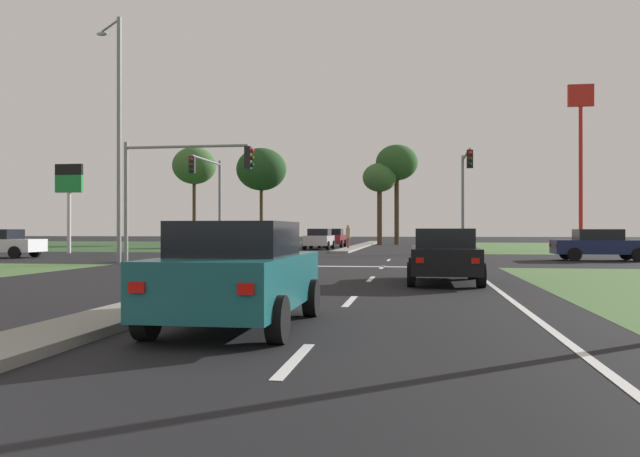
{
  "coord_description": "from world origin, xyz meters",
  "views": [
    {
      "loc": [
        4.89,
        -2.49,
        1.5
      ],
      "look_at": [
        -1.23,
        37.3,
        1.56
      ],
      "focal_mm": 35.66,
      "sensor_mm": 36.0,
      "label": 1
    }
  ],
  "objects_px": {
    "traffic_signal_far_left": "(210,187)",
    "treeline_fourth": "(397,164)",
    "treeline_second": "(261,170)",
    "fastfood_pole_sign": "(581,130)",
    "treeline_near": "(194,166)",
    "car_navy_near": "(600,245)",
    "car_black_sixth": "(444,255)",
    "traffic_signal_far_right": "(465,183)",
    "car_maroon_fifth": "(332,238)",
    "street_lamp_second": "(117,128)",
    "fuel_price_totem": "(69,188)",
    "pedestrian_at_median": "(348,234)",
    "car_silver_third": "(319,239)",
    "car_red_seventh": "(225,244)",
    "treeline_third": "(380,179)",
    "car_teal_second": "(238,274)",
    "traffic_signal_near_left": "(175,178)",
    "car_white_fourth": "(2,243)"
  },
  "relations": [
    {
      "from": "traffic_signal_near_left",
      "to": "car_black_sixth",
      "type": "bearing_deg",
      "value": -35.05
    },
    {
      "from": "pedestrian_at_median",
      "to": "fuel_price_totem",
      "type": "bearing_deg",
      "value": -12.64
    },
    {
      "from": "treeline_second",
      "to": "treeline_third",
      "type": "distance_m",
      "value": 12.29
    },
    {
      "from": "pedestrian_at_median",
      "to": "treeline_fourth",
      "type": "bearing_deg",
      "value": -141.46
    },
    {
      "from": "traffic_signal_far_left",
      "to": "street_lamp_second",
      "type": "height_order",
      "value": "street_lamp_second"
    },
    {
      "from": "car_black_sixth",
      "to": "street_lamp_second",
      "type": "height_order",
      "value": "street_lamp_second"
    },
    {
      "from": "pedestrian_at_median",
      "to": "treeline_near",
      "type": "height_order",
      "value": "treeline_near"
    },
    {
      "from": "car_white_fourth",
      "to": "treeline_near",
      "type": "xyz_separation_m",
      "value": [
        -1.5,
        33.56,
        7.44
      ]
    },
    {
      "from": "car_maroon_fifth",
      "to": "fastfood_pole_sign",
      "type": "height_order",
      "value": "fastfood_pole_sign"
    },
    {
      "from": "treeline_near",
      "to": "car_red_seventh",
      "type": "bearing_deg",
      "value": -67.66
    },
    {
      "from": "car_teal_second",
      "to": "car_white_fourth",
      "type": "height_order",
      "value": "car_teal_second"
    },
    {
      "from": "treeline_fourth",
      "to": "treeline_second",
      "type": "bearing_deg",
      "value": 177.92
    },
    {
      "from": "fuel_price_totem",
      "to": "car_maroon_fifth",
      "type": "bearing_deg",
      "value": 46.59
    },
    {
      "from": "car_red_seventh",
      "to": "traffic_signal_far_left",
      "type": "distance_m",
      "value": 7.86
    },
    {
      "from": "car_red_seventh",
      "to": "treeline_third",
      "type": "relative_size",
      "value": 0.56
    },
    {
      "from": "car_maroon_fifth",
      "to": "treeline_near",
      "type": "xyz_separation_m",
      "value": [
        -16.3,
        11.5,
        7.41
      ]
    },
    {
      "from": "fastfood_pole_sign",
      "to": "treeline_near",
      "type": "distance_m",
      "value": 38.5
    },
    {
      "from": "traffic_signal_far_left",
      "to": "car_red_seventh",
      "type": "bearing_deg",
      "value": -65.48
    },
    {
      "from": "traffic_signal_far_left",
      "to": "car_silver_third",
      "type": "bearing_deg",
      "value": 63.07
    },
    {
      "from": "treeline_fourth",
      "to": "fastfood_pole_sign",
      "type": "bearing_deg",
      "value": -46.09
    },
    {
      "from": "car_silver_third",
      "to": "treeline_near",
      "type": "relative_size",
      "value": 0.45
    },
    {
      "from": "traffic_signal_far_right",
      "to": "street_lamp_second",
      "type": "bearing_deg",
      "value": -146.86
    },
    {
      "from": "car_white_fourth",
      "to": "pedestrian_at_median",
      "type": "height_order",
      "value": "pedestrian_at_median"
    },
    {
      "from": "car_navy_near",
      "to": "treeline_third",
      "type": "bearing_deg",
      "value": -157.45
    },
    {
      "from": "traffic_signal_far_left",
      "to": "treeline_second",
      "type": "height_order",
      "value": "treeline_second"
    },
    {
      "from": "treeline_fourth",
      "to": "treeline_near",
      "type": "bearing_deg",
      "value": 175.96
    },
    {
      "from": "car_red_seventh",
      "to": "fastfood_pole_sign",
      "type": "relative_size",
      "value": 0.37
    },
    {
      "from": "pedestrian_at_median",
      "to": "fuel_price_totem",
      "type": "xyz_separation_m",
      "value": [
        -16.76,
        -9.08,
        2.93
      ]
    },
    {
      "from": "fuel_price_totem",
      "to": "treeline_near",
      "type": "bearing_deg",
      "value": 93.31
    },
    {
      "from": "car_red_seventh",
      "to": "treeline_near",
      "type": "xyz_separation_m",
      "value": [
        -13.82,
        33.61,
        7.45
      ]
    },
    {
      "from": "traffic_signal_far_left",
      "to": "treeline_fourth",
      "type": "relative_size",
      "value": 0.6
    },
    {
      "from": "car_teal_second",
      "to": "treeline_fourth",
      "type": "relative_size",
      "value": 0.43
    },
    {
      "from": "car_black_sixth",
      "to": "traffic_signal_far_right",
      "type": "bearing_deg",
      "value": 84.04
    },
    {
      "from": "traffic_signal_near_left",
      "to": "car_maroon_fifth",
      "type": "bearing_deg",
      "value": 83.17
    },
    {
      "from": "traffic_signal_far_left",
      "to": "car_black_sixth",
      "type": "bearing_deg",
      "value": -55.17
    },
    {
      "from": "car_maroon_fifth",
      "to": "traffic_signal_far_right",
      "type": "xyz_separation_m",
      "value": [
        9.77,
        -15.66,
        3.34
      ]
    },
    {
      "from": "car_navy_near",
      "to": "pedestrian_at_median",
      "type": "distance_m",
      "value": 19.67
    },
    {
      "from": "car_red_seventh",
      "to": "traffic_signal_near_left",
      "type": "bearing_deg",
      "value": 171.2
    },
    {
      "from": "car_teal_second",
      "to": "traffic_signal_near_left",
      "type": "distance_m",
      "value": 18.35
    },
    {
      "from": "traffic_signal_far_left",
      "to": "treeline_third",
      "type": "xyz_separation_m",
      "value": [
        8.84,
        24.82,
        2.33
      ]
    },
    {
      "from": "car_maroon_fifth",
      "to": "car_black_sixth",
      "type": "relative_size",
      "value": 0.96
    },
    {
      "from": "street_lamp_second",
      "to": "fastfood_pole_sign",
      "type": "distance_m",
      "value": 33.31
    },
    {
      "from": "car_maroon_fifth",
      "to": "car_red_seventh",
      "type": "relative_size",
      "value": 0.97
    },
    {
      "from": "car_black_sixth",
      "to": "fuel_price_totem",
      "type": "relative_size",
      "value": 0.8
    },
    {
      "from": "traffic_signal_far_right",
      "to": "fuel_price_totem",
      "type": "height_order",
      "value": "traffic_signal_far_right"
    },
    {
      "from": "car_teal_second",
      "to": "pedestrian_at_median",
      "type": "distance_m",
      "value": 36.97
    },
    {
      "from": "car_white_fourth",
      "to": "traffic_signal_near_left",
      "type": "relative_size",
      "value": 0.72
    },
    {
      "from": "car_navy_near",
      "to": "treeline_near",
      "type": "bearing_deg",
      "value": -135.01
    },
    {
      "from": "car_navy_near",
      "to": "treeline_third",
      "type": "height_order",
      "value": "treeline_third"
    },
    {
      "from": "car_navy_near",
      "to": "fastfood_pole_sign",
      "type": "bearing_deg",
      "value": 169.4
    }
  ]
}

